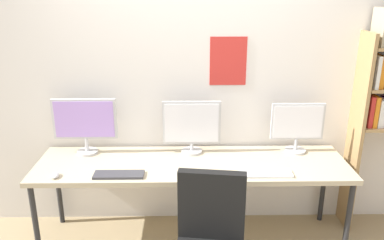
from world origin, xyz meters
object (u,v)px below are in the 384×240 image
monitor_left (85,122)px  monitor_center (192,126)px  desk (192,168)px  computer_mouse (55,175)px  monitor_right (297,125)px  keyboard_right (266,174)px  keyboard_left (119,175)px

monitor_left → monitor_center: bearing=0.0°
desk → monitor_left: (-0.90, 0.21, 0.33)m
desk → computer_mouse: size_ratio=26.41×
monitor_right → computer_mouse: (-1.93, -0.46, -0.23)m
keyboard_right → computer_mouse: size_ratio=4.14×
monitor_center → computer_mouse: (-1.03, -0.46, -0.23)m
desk → keyboard_left: 0.61m
monitor_center → keyboard_right: (0.56, -0.44, -0.23)m
monitor_center → keyboard_left: 0.75m
monitor_right → monitor_center: bearing=180.0°
monitor_center → monitor_right: (0.90, -0.00, -0.00)m
monitor_left → keyboard_right: size_ratio=1.35×
monitor_center → computer_mouse: monitor_center is taller
monitor_center → monitor_left: bearing=-180.0°
monitor_right → monitor_left: bearing=180.0°
keyboard_right → keyboard_left: bearing=180.0°
keyboard_right → computer_mouse: computer_mouse is taller
monitor_left → computer_mouse: (-0.13, -0.46, -0.26)m
desk → monitor_left: size_ratio=4.73×
monitor_left → keyboard_left: (0.34, -0.44, -0.27)m
monitor_left → monitor_center: size_ratio=1.09×
desk → computer_mouse: bearing=-166.7°
monitor_left → computer_mouse: bearing=-106.4°
keyboard_left → monitor_right: bearing=16.9°
monitor_right → keyboard_right: (-0.34, -0.44, -0.23)m
monitor_center → monitor_right: bearing=-0.0°
monitor_left → monitor_center: (0.90, 0.00, -0.03)m
monitor_left → monitor_right: 1.80m
keyboard_left → monitor_center: bearing=38.3°
keyboard_left → computer_mouse: bearing=-178.2°
desk → keyboard_left: bearing=-157.7°
monitor_left → keyboard_left: size_ratio=1.41×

